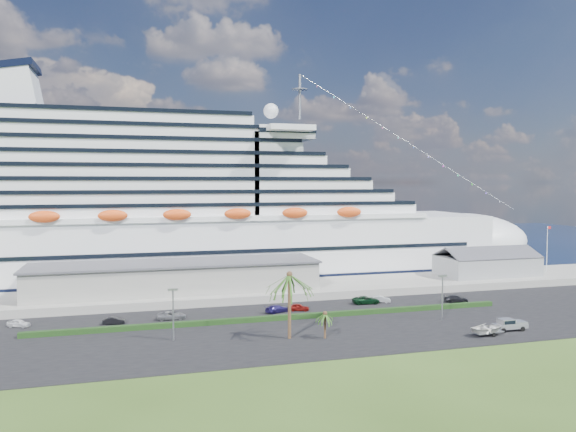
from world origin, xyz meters
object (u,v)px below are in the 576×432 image
object	(u,v)px
cruise_ship	(182,215)
boat_trailer	(488,328)
parked_car_3	(277,309)
pickup_truck	(509,324)

from	to	relation	value
cruise_ship	boat_trailer	distance (m)	81.40
cruise_ship	parked_car_3	size ratio (longest dim) A/B	38.16
boat_trailer	parked_car_3	bearing A→B (deg)	138.95
parked_car_3	pickup_truck	distance (m)	41.62
parked_car_3	boat_trailer	world-z (taller)	boat_trailer
cruise_ship	boat_trailer	world-z (taller)	cruise_ship
cruise_ship	parked_car_3	world-z (taller)	cruise_ship
cruise_ship	pickup_truck	xyz separation A→B (m)	(48.58, -65.53, -15.45)
cruise_ship	parked_car_3	xyz separation A→B (m)	(14.23, -42.02, -15.85)
pickup_truck	boat_trailer	xyz separation A→B (m)	(-5.37, -1.73, 0.10)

